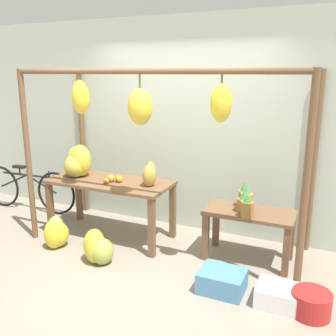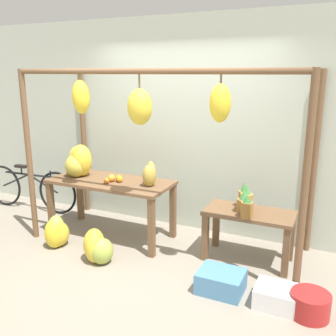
{
  "view_description": "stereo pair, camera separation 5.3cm",
  "coord_description": "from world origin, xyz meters",
  "px_view_note": "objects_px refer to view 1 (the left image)",
  "views": [
    {
      "loc": [
        1.82,
        -3.19,
        2.09
      ],
      "look_at": [
        0.08,
        0.66,
        1.01
      ],
      "focal_mm": 40.0,
      "sensor_mm": 36.0,
      "label": 1
    },
    {
      "loc": [
        1.86,
        -3.17,
        2.09
      ],
      "look_at": [
        0.08,
        0.66,
        1.01
      ],
      "focal_mm": 40.0,
      "sensor_mm": 36.0,
      "label": 2
    }
  ],
  "objects_px": {
    "blue_bucket": "(311,304)",
    "banana_pile_on_table": "(78,162)",
    "orange_pile": "(114,179)",
    "banana_pile_ground_left": "(56,234)",
    "parked_bicycle": "(28,189)",
    "fruit_crate_purple": "(278,296)",
    "pineapple_cluster": "(245,201)",
    "papaya_pile": "(150,175)",
    "banana_pile_ground_right": "(97,248)",
    "fruit_crate_white": "(222,281)"
  },
  "relations": [
    {
      "from": "orange_pile",
      "to": "blue_bucket",
      "type": "bearing_deg",
      "value": -14.97
    },
    {
      "from": "orange_pile",
      "to": "papaya_pile",
      "type": "height_order",
      "value": "papaya_pile"
    },
    {
      "from": "banana_pile_ground_right",
      "to": "blue_bucket",
      "type": "bearing_deg",
      "value": -0.6
    },
    {
      "from": "fruit_crate_white",
      "to": "parked_bicycle",
      "type": "relative_size",
      "value": 0.26
    },
    {
      "from": "banana_pile_on_table",
      "to": "blue_bucket",
      "type": "xyz_separation_m",
      "value": [
        3.01,
        -0.71,
        -0.83
      ]
    },
    {
      "from": "banana_pile_ground_right",
      "to": "blue_bucket",
      "type": "height_order",
      "value": "banana_pile_ground_right"
    },
    {
      "from": "banana_pile_ground_left",
      "to": "papaya_pile",
      "type": "distance_m",
      "value": 1.36
    },
    {
      "from": "pineapple_cluster",
      "to": "banana_pile_ground_left",
      "type": "distance_m",
      "value": 2.31
    },
    {
      "from": "pineapple_cluster",
      "to": "fruit_crate_white",
      "type": "xyz_separation_m",
      "value": [
        -0.03,
        -0.72,
        -0.61
      ]
    },
    {
      "from": "fruit_crate_white",
      "to": "orange_pile",
      "type": "bearing_deg",
      "value": 159.34
    },
    {
      "from": "blue_bucket",
      "to": "banana_pile_ground_left",
      "type": "bearing_deg",
      "value": 177.53
    },
    {
      "from": "orange_pile",
      "to": "papaya_pile",
      "type": "distance_m",
      "value": 0.49
    },
    {
      "from": "orange_pile",
      "to": "fruit_crate_purple",
      "type": "bearing_deg",
      "value": -16.07
    },
    {
      "from": "fruit_crate_white",
      "to": "fruit_crate_purple",
      "type": "height_order",
      "value": "fruit_crate_white"
    },
    {
      "from": "blue_bucket",
      "to": "fruit_crate_purple",
      "type": "distance_m",
      "value": 0.29
    },
    {
      "from": "blue_bucket",
      "to": "banana_pile_on_table",
      "type": "bearing_deg",
      "value": 166.83
    },
    {
      "from": "pineapple_cluster",
      "to": "blue_bucket",
      "type": "height_order",
      "value": "pineapple_cluster"
    },
    {
      "from": "parked_bicycle",
      "to": "banana_pile_ground_right",
      "type": "bearing_deg",
      "value": -26.28
    },
    {
      "from": "orange_pile",
      "to": "pineapple_cluster",
      "type": "xyz_separation_m",
      "value": [
        1.63,
        0.12,
        -0.09
      ]
    },
    {
      "from": "banana_pile_ground_right",
      "to": "fruit_crate_white",
      "type": "relative_size",
      "value": 0.97
    },
    {
      "from": "blue_bucket",
      "to": "parked_bicycle",
      "type": "height_order",
      "value": "parked_bicycle"
    },
    {
      "from": "banana_pile_ground_right",
      "to": "parked_bicycle",
      "type": "bearing_deg",
      "value": 153.72
    },
    {
      "from": "banana_pile_ground_right",
      "to": "blue_bucket",
      "type": "xyz_separation_m",
      "value": [
        2.28,
        -0.02,
        -0.06
      ]
    },
    {
      "from": "banana_pile_ground_left",
      "to": "banana_pile_ground_right",
      "type": "xyz_separation_m",
      "value": [
        0.67,
        -0.1,
        -0.01
      ]
    },
    {
      "from": "pineapple_cluster",
      "to": "banana_pile_ground_left",
      "type": "relative_size",
      "value": 1.1
    },
    {
      "from": "banana_pile_ground_left",
      "to": "parked_bicycle",
      "type": "xyz_separation_m",
      "value": [
        -1.26,
        0.85,
        0.17
      ]
    },
    {
      "from": "parked_bicycle",
      "to": "fruit_crate_purple",
      "type": "distance_m",
      "value": 4.05
    },
    {
      "from": "pineapple_cluster",
      "to": "fruit_crate_white",
      "type": "bearing_deg",
      "value": -92.73
    },
    {
      "from": "fruit_crate_white",
      "to": "blue_bucket",
      "type": "height_order",
      "value": "blue_bucket"
    },
    {
      "from": "pineapple_cluster",
      "to": "parked_bicycle",
      "type": "xyz_separation_m",
      "value": [
        -3.42,
        0.21,
        -0.36
      ]
    },
    {
      "from": "banana_pile_ground_right",
      "to": "papaya_pile",
      "type": "distance_m",
      "value": 1.05
    },
    {
      "from": "parked_bicycle",
      "to": "papaya_pile",
      "type": "relative_size",
      "value": 5.83
    },
    {
      "from": "orange_pile",
      "to": "fruit_crate_white",
      "type": "bearing_deg",
      "value": -20.66
    },
    {
      "from": "orange_pile",
      "to": "banana_pile_ground_right",
      "type": "bearing_deg",
      "value": -76.91
    },
    {
      "from": "orange_pile",
      "to": "banana_pile_ground_left",
      "type": "relative_size",
      "value": 0.56
    },
    {
      "from": "banana_pile_on_table",
      "to": "papaya_pile",
      "type": "height_order",
      "value": "banana_pile_on_table"
    },
    {
      "from": "orange_pile",
      "to": "blue_bucket",
      "type": "distance_m",
      "value": 2.6
    },
    {
      "from": "parked_bicycle",
      "to": "fruit_crate_purple",
      "type": "xyz_separation_m",
      "value": [
        3.93,
        -0.95,
        -0.25
      ]
    },
    {
      "from": "banana_pile_ground_left",
      "to": "blue_bucket",
      "type": "distance_m",
      "value": 2.96
    },
    {
      "from": "banana_pile_on_table",
      "to": "banana_pile_ground_left",
      "type": "distance_m",
      "value": 0.96
    },
    {
      "from": "orange_pile",
      "to": "fruit_crate_white",
      "type": "relative_size",
      "value": 0.51
    },
    {
      "from": "banana_pile_on_table",
      "to": "parked_bicycle",
      "type": "height_order",
      "value": "banana_pile_on_table"
    },
    {
      "from": "banana_pile_on_table",
      "to": "orange_pile",
      "type": "distance_m",
      "value": 0.61
    },
    {
      "from": "blue_bucket",
      "to": "pineapple_cluster",
      "type": "bearing_deg",
      "value": 136.02
    },
    {
      "from": "orange_pile",
      "to": "banana_pile_ground_left",
      "type": "height_order",
      "value": "orange_pile"
    },
    {
      "from": "banana_pile_ground_right",
      "to": "fruit_crate_white",
      "type": "height_order",
      "value": "banana_pile_ground_right"
    },
    {
      "from": "orange_pile",
      "to": "fruit_crate_white",
      "type": "xyz_separation_m",
      "value": [
        1.6,
        -0.6,
        -0.7
      ]
    },
    {
      "from": "banana_pile_ground_left",
      "to": "banana_pile_ground_right",
      "type": "relative_size",
      "value": 0.95
    },
    {
      "from": "blue_bucket",
      "to": "parked_bicycle",
      "type": "bearing_deg",
      "value": 166.91
    },
    {
      "from": "orange_pile",
      "to": "banana_pile_ground_left",
      "type": "xyz_separation_m",
      "value": [
        -0.53,
        -0.52,
        -0.62
      ]
    }
  ]
}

